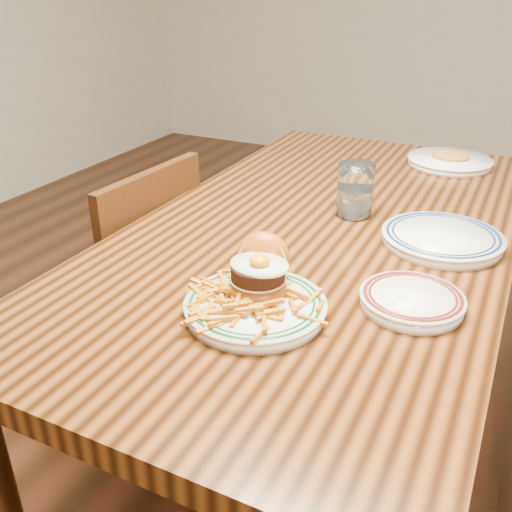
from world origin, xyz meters
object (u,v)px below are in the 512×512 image
at_px(chair_left, 130,294).
at_px(side_plate, 412,300).
at_px(main_plate, 257,293).
at_px(table, 324,257).

xyz_separation_m(chair_left, side_plate, (0.83, -0.21, 0.31)).
relative_size(chair_left, side_plate, 4.50).
bearing_deg(main_plate, side_plate, 9.85).
bearing_deg(chair_left, main_plate, -26.31).
xyz_separation_m(table, side_plate, (0.27, -0.29, 0.10)).
bearing_deg(main_plate, chair_left, 132.14).
relative_size(table, chair_left, 1.90).
distance_m(main_plate, side_plate, 0.28).
distance_m(chair_left, main_plate, 0.75).
height_order(table, side_plate, side_plate).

